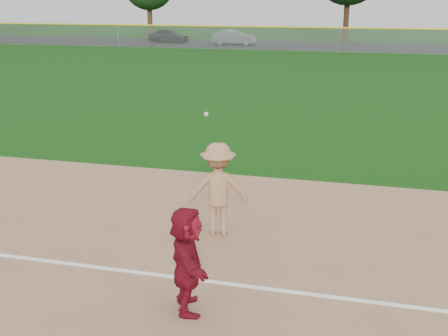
% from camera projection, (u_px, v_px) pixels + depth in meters
% --- Properties ---
extents(ground, '(160.00, 160.00, 0.00)m').
position_uv_depth(ground, '(203.00, 260.00, 10.21)').
color(ground, '#103F0C').
rests_on(ground, ground).
extents(foul_line, '(60.00, 0.10, 0.01)m').
position_uv_depth(foul_line, '(190.00, 279.00, 9.46)').
color(foul_line, white).
rests_on(foul_line, infield_dirt).
extents(parking_asphalt, '(120.00, 10.00, 0.01)m').
position_uv_depth(parking_asphalt, '(342.00, 46.00, 52.77)').
color(parking_asphalt, black).
rests_on(parking_asphalt, ground).
extents(first_base, '(0.44, 0.44, 0.08)m').
position_uv_depth(first_base, '(186.00, 263.00, 9.95)').
color(first_base, silver).
rests_on(first_base, infield_dirt).
extents(base_runner, '(1.04, 1.62, 1.67)m').
position_uv_depth(base_runner, '(187.00, 260.00, 8.32)').
color(base_runner, maroon).
rests_on(base_runner, infield_dirt).
extents(car_left, '(4.09, 1.73, 1.38)m').
position_uv_depth(car_left, '(169.00, 36.00, 56.45)').
color(car_left, black).
rests_on(car_left, parking_asphalt).
extents(car_mid, '(4.44, 2.20, 1.40)m').
position_uv_depth(car_mid, '(234.00, 37.00, 54.15)').
color(car_mid, '#55585D').
rests_on(car_mid, parking_asphalt).
extents(first_base_play, '(1.35, 0.99, 2.56)m').
position_uv_depth(first_base_play, '(218.00, 189.00, 11.02)').
color(first_base_play, '#949496').
rests_on(first_base_play, infield_dirt).
extents(outfield_fence, '(110.00, 0.12, 110.00)m').
position_uv_depth(outfield_fence, '(339.00, 28.00, 46.65)').
color(outfield_fence, '#999EA0').
rests_on(outfield_fence, ground).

